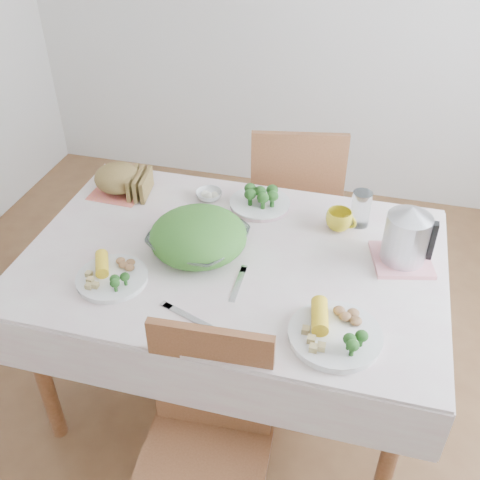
% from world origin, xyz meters
% --- Properties ---
extents(floor, '(3.60, 3.60, 0.00)m').
position_xyz_m(floor, '(0.00, 0.00, 0.00)').
color(floor, brown).
rests_on(floor, ground).
extents(dining_table, '(1.40, 0.90, 0.75)m').
position_xyz_m(dining_table, '(0.00, 0.00, 0.38)').
color(dining_table, brown).
rests_on(dining_table, floor).
extents(tablecloth, '(1.50, 1.00, 0.01)m').
position_xyz_m(tablecloth, '(0.00, 0.00, 0.76)').
color(tablecloth, silver).
rests_on(tablecloth, dining_table).
extents(chair_near, '(0.42, 0.42, 0.88)m').
position_xyz_m(chair_near, '(0.07, -0.66, 0.46)').
color(chair_near, brown).
rests_on(chair_near, floor).
extents(chair_far, '(0.51, 0.51, 0.97)m').
position_xyz_m(chair_far, '(0.09, 0.81, 0.46)').
color(chair_far, brown).
rests_on(chair_far, floor).
extents(salad_bowl, '(0.41, 0.41, 0.08)m').
position_xyz_m(salad_bowl, '(-0.13, -0.00, 0.80)').
color(salad_bowl, white).
rests_on(salad_bowl, tablecloth).
extents(dinner_plate_left, '(0.27, 0.27, 0.02)m').
position_xyz_m(dinner_plate_left, '(-0.36, -0.24, 0.77)').
color(dinner_plate_left, white).
rests_on(dinner_plate_left, tablecloth).
extents(dinner_plate_right, '(0.34, 0.34, 0.02)m').
position_xyz_m(dinner_plate_right, '(0.41, -0.31, 0.77)').
color(dinner_plate_right, white).
rests_on(dinner_plate_right, tablecloth).
extents(broccoli_plate, '(0.32, 0.32, 0.02)m').
position_xyz_m(broccoli_plate, '(0.02, 0.34, 0.77)').
color(broccoli_plate, beige).
rests_on(broccoli_plate, tablecloth).
extents(napkin, '(0.22, 0.22, 0.00)m').
position_xyz_m(napkin, '(-0.58, 0.30, 0.76)').
color(napkin, '#EE6F5B').
rests_on(napkin, tablecloth).
extents(bread_loaf, '(0.23, 0.22, 0.12)m').
position_xyz_m(bread_loaf, '(-0.58, 0.30, 0.82)').
color(bread_loaf, brown).
rests_on(bread_loaf, napkin).
extents(fruit_bowl, '(0.14, 0.14, 0.03)m').
position_xyz_m(fruit_bowl, '(-0.20, 0.34, 0.78)').
color(fruit_bowl, white).
rests_on(fruit_bowl, tablecloth).
extents(yellow_mug, '(0.13, 0.13, 0.08)m').
position_xyz_m(yellow_mug, '(0.35, 0.26, 0.80)').
color(yellow_mug, yellow).
rests_on(yellow_mug, tablecloth).
extents(glass_tumbler, '(0.08, 0.08, 0.14)m').
position_xyz_m(glass_tumbler, '(0.42, 0.31, 0.83)').
color(glass_tumbler, white).
rests_on(glass_tumbler, tablecloth).
extents(pink_tray, '(0.24, 0.24, 0.02)m').
position_xyz_m(pink_tray, '(0.59, 0.12, 0.77)').
color(pink_tray, pink).
rests_on(pink_tray, tablecloth).
extents(electric_kettle, '(0.19, 0.19, 0.22)m').
position_xyz_m(electric_kettle, '(0.59, 0.12, 0.88)').
color(electric_kettle, '#B2B5BA').
rests_on(electric_kettle, pink_tray).
extents(fork_right, '(0.03, 0.18, 0.00)m').
position_xyz_m(fork_right, '(0.06, -0.15, 0.76)').
color(fork_right, silver).
rests_on(fork_right, tablecloth).
extents(knife, '(0.19, 0.09, 0.00)m').
position_xyz_m(knife, '(-0.06, -0.34, 0.76)').
color(knife, silver).
rests_on(knife, tablecloth).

